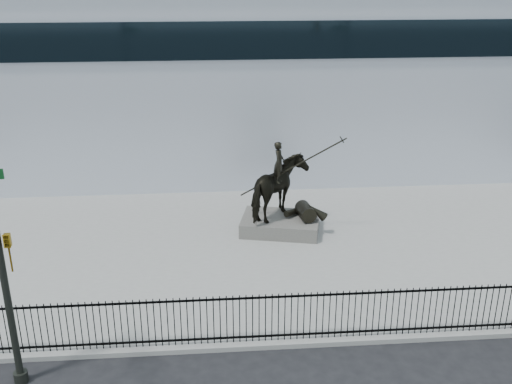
{
  "coord_description": "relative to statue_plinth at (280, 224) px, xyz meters",
  "views": [
    {
      "loc": [
        -2.0,
        -12.9,
        10.18
      ],
      "look_at": [
        -0.43,
        6.0,
        2.81
      ],
      "focal_mm": 42.0,
      "sensor_mm": 36.0,
      "label": 1
    }
  ],
  "objects": [
    {
      "name": "picket_fence",
      "position": [
        -0.74,
        -7.29,
        0.47
      ],
      "size": [
        22.1,
        0.1,
        1.5
      ],
      "color": "black",
      "rests_on": "plaza"
    },
    {
      "name": "statue_plinth",
      "position": [
        0.0,
        0.0,
        0.0
      ],
      "size": [
        3.38,
        2.68,
        0.56
      ],
      "primitive_type": "cube",
      "rotation": [
        0.0,
        0.0,
        -0.23
      ],
      "color": "#4F4C48",
      "rests_on": "plaza"
    },
    {
      "name": "building",
      "position": [
        -0.74,
        11.46,
        4.07
      ],
      "size": [
        44.0,
        14.0,
        9.0
      ],
      "primitive_type": "cube",
      "color": "silver",
      "rests_on": "ground"
    },
    {
      "name": "equestrian_statue",
      "position": [
        0.06,
        -0.01,
        1.46
      ],
      "size": [
        3.76,
        2.76,
        3.25
      ],
      "rotation": [
        0.0,
        0.0,
        -0.23
      ],
      "color": "black",
      "rests_on": "statue_plinth"
    },
    {
      "name": "ground",
      "position": [
        -0.74,
        -8.54,
        -0.43
      ],
      "size": [
        120.0,
        120.0,
        0.0
      ],
      "primitive_type": "plane",
      "color": "black",
      "rests_on": "ground"
    },
    {
      "name": "plaza",
      "position": [
        -0.74,
        -1.54,
        -0.36
      ],
      "size": [
        30.0,
        12.0,
        0.15
      ],
      "primitive_type": "cube",
      "color": "gray",
      "rests_on": "ground"
    }
  ]
}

